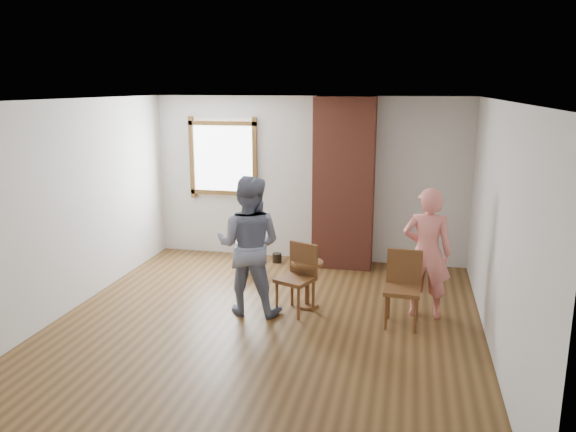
# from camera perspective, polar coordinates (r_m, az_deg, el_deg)

# --- Properties ---
(ground) EXTENTS (5.50, 5.50, 0.00)m
(ground) POSITION_cam_1_polar(r_m,az_deg,el_deg) (6.71, -2.37, -11.10)
(ground) COLOR brown
(ground) RESTS_ON ground
(room_shell) EXTENTS (5.04, 5.52, 2.62)m
(room_shell) POSITION_cam_1_polar(r_m,az_deg,el_deg) (6.79, -1.66, 5.12)
(room_shell) COLOR silver
(room_shell) RESTS_ON ground
(brick_chimney) EXTENTS (0.90, 0.50, 2.60)m
(brick_chimney) POSITION_cam_1_polar(r_m,az_deg,el_deg) (8.60, 5.71, 3.32)
(brick_chimney) COLOR brown
(brick_chimney) RESTS_ON ground
(stoneware_crock) EXTENTS (0.38, 0.38, 0.46)m
(stoneware_crock) POSITION_cam_1_polar(r_m,az_deg,el_deg) (8.51, -4.10, -4.16)
(stoneware_crock) COLOR tan
(stoneware_crock) RESTS_ON ground
(dark_pot) EXTENTS (0.16, 0.16, 0.15)m
(dark_pot) POSITION_cam_1_polar(r_m,az_deg,el_deg) (8.97, -1.12, -4.27)
(dark_pot) COLOR black
(dark_pot) RESTS_ON ground
(dining_chair_left) EXTENTS (0.52, 0.52, 0.86)m
(dining_chair_left) POSITION_cam_1_polar(r_m,az_deg,el_deg) (6.97, 1.07, -5.93)
(dining_chair_left) COLOR brown
(dining_chair_left) RESTS_ON ground
(dining_chair_right) EXTENTS (0.43, 0.43, 0.88)m
(dining_chair_right) POSITION_cam_1_polar(r_m,az_deg,el_deg) (6.74, 11.61, -6.77)
(dining_chair_right) COLOR brown
(dining_chair_right) RESTS_ON ground
(side_table) EXTENTS (0.40, 0.40, 0.60)m
(side_table) POSITION_cam_1_polar(r_m,az_deg,el_deg) (7.13, 1.97, -6.13)
(side_table) COLOR brown
(side_table) RESTS_ON ground
(cake_plate) EXTENTS (0.18, 0.18, 0.01)m
(cake_plate) POSITION_cam_1_polar(r_m,az_deg,el_deg) (7.06, 1.98, -4.59)
(cake_plate) COLOR white
(cake_plate) RESTS_ON side_table
(cake_slice) EXTENTS (0.08, 0.07, 0.06)m
(cake_slice) POSITION_cam_1_polar(r_m,az_deg,el_deg) (7.05, 2.06, -4.34)
(cake_slice) COLOR silver
(cake_slice) RESTS_ON cake_plate
(man) EXTENTS (0.84, 0.66, 1.71)m
(man) POSITION_cam_1_polar(r_m,az_deg,el_deg) (6.84, -4.01, -3.00)
(man) COLOR #161A3C
(man) RESTS_ON ground
(person_pink) EXTENTS (0.61, 0.42, 1.60)m
(person_pink) POSITION_cam_1_polar(r_m,az_deg,el_deg) (6.93, 13.93, -3.66)
(person_pink) COLOR #EF8177
(person_pink) RESTS_ON ground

